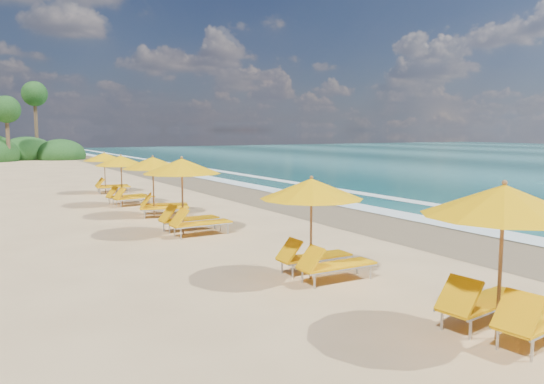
# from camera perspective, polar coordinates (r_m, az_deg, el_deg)

# --- Properties ---
(ground) EXTENTS (160.00, 160.00, 0.00)m
(ground) POSITION_cam_1_polar(r_m,az_deg,el_deg) (15.75, 0.00, -4.34)
(ground) COLOR tan
(ground) RESTS_ON ground
(wet_sand) EXTENTS (4.00, 160.00, 0.01)m
(wet_sand) POSITION_cam_1_polar(r_m,az_deg,el_deg) (18.08, 11.00, -3.01)
(wet_sand) COLOR olive
(wet_sand) RESTS_ON ground
(surf_foam) EXTENTS (4.00, 160.00, 0.01)m
(surf_foam) POSITION_cam_1_polar(r_m,az_deg,el_deg) (19.95, 16.82, -2.20)
(surf_foam) COLOR white
(surf_foam) RESTS_ON ground
(station_1) EXTENTS (2.69, 2.54, 2.33)m
(station_1) POSITION_cam_1_polar(r_m,az_deg,el_deg) (8.37, 24.23, -5.72)
(station_1) COLOR olive
(station_1) RESTS_ON ground
(station_2) EXTENTS (2.32, 2.15, 2.12)m
(station_2) POSITION_cam_1_polar(r_m,az_deg,el_deg) (10.74, 5.01, -3.14)
(station_2) COLOR olive
(station_2) RESTS_ON ground
(station_3) EXTENTS (2.48, 2.29, 2.28)m
(station_3) POSITION_cam_1_polar(r_m,az_deg,el_deg) (15.48, -9.12, 0.17)
(station_3) COLOR olive
(station_3) RESTS_ON ground
(station_4) EXTENTS (2.73, 2.67, 2.15)m
(station_4) POSITION_cam_1_polar(r_m,az_deg,el_deg) (18.95, -12.27, 1.07)
(station_4) COLOR olive
(station_4) RESTS_ON ground
(station_5) EXTENTS (2.41, 2.28, 2.07)m
(station_5) POSITION_cam_1_polar(r_m,az_deg,el_deg) (22.02, -15.65, 1.62)
(station_5) COLOR olive
(station_5) RESTS_ON ground
(station_6) EXTENTS (2.33, 2.20, 2.00)m
(station_6) POSITION_cam_1_polar(r_m,az_deg,el_deg) (26.60, -17.38, 2.32)
(station_6) COLOR olive
(station_6) RESTS_ON ground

